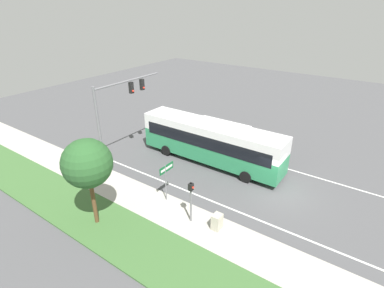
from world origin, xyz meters
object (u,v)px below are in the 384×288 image
object	(u,v)px
bus	(211,140)
utility_cabinet	(217,222)
signal_gantry	(118,105)
pedestrian_signal	(191,196)
street_sign	(166,175)

from	to	relation	value
bus	utility_cabinet	distance (m)	8.47
signal_gantry	utility_cabinet	world-z (taller)	signal_gantry
bus	pedestrian_signal	size ratio (longest dim) A/B	4.37
bus	signal_gantry	world-z (taller)	signal_gantry
pedestrian_signal	utility_cabinet	size ratio (longest dim) A/B	2.85
street_sign	utility_cabinet	bearing A→B (deg)	-97.99
utility_cabinet	bus	bearing A→B (deg)	34.30
signal_gantry	pedestrian_signal	bearing A→B (deg)	-109.00
bus	signal_gantry	size ratio (longest dim) A/B	1.78
bus	utility_cabinet	bearing A→B (deg)	-145.70
utility_cabinet	signal_gantry	bearing A→B (deg)	75.23
bus	utility_cabinet	size ratio (longest dim) A/B	12.49
bus	utility_cabinet	xyz separation A→B (m)	(-6.90, -4.71, -1.41)
street_sign	signal_gantry	bearing A→B (deg)	71.06
signal_gantry	bus	bearing A→B (deg)	-56.77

